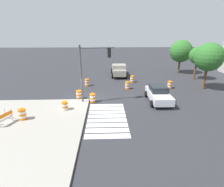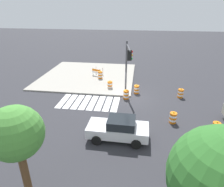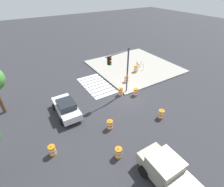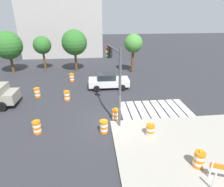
# 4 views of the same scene
# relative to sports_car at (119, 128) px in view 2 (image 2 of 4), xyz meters

# --- Properties ---
(ground_plane) EXTENTS (120.00, 120.00, 0.00)m
(ground_plane) POSITION_rel_sports_car_xyz_m (-0.49, -7.05, -0.81)
(ground_plane) COLOR #2D2D33
(sidewalk_corner) EXTENTS (12.00, 12.00, 0.15)m
(sidewalk_corner) POSITION_rel_sports_car_xyz_m (5.51, -13.05, -0.74)
(sidewalk_corner) COLOR #9E998E
(sidewalk_corner) RESTS_ON ground
(crosswalk_stripes) EXTENTS (5.85, 3.20, 0.02)m
(crosswalk_stripes) POSITION_rel_sports_car_xyz_m (3.51, -5.25, -0.80)
(crosswalk_stripes) COLOR silver
(crosswalk_stripes) RESTS_ON ground
(sports_car) EXTENTS (4.33, 2.19, 1.63)m
(sports_car) POSITION_rel_sports_car_xyz_m (0.00, 0.00, 0.00)
(sports_car) COLOR silver
(sports_car) RESTS_ON ground
(traffic_barrel_near_corner) EXTENTS (0.56, 0.56, 1.02)m
(traffic_barrel_near_corner) POSITION_rel_sports_car_xyz_m (-4.16, 2.66, -0.36)
(traffic_barrel_near_corner) COLOR orange
(traffic_barrel_near_corner) RESTS_ON ground
(traffic_barrel_crosswalk_end) EXTENTS (0.56, 0.56, 1.02)m
(traffic_barrel_crosswalk_end) POSITION_rel_sports_car_xyz_m (-7.09, -1.62, -0.36)
(traffic_barrel_crosswalk_end) COLOR orange
(traffic_barrel_crosswalk_end) RESTS_ON ground
(traffic_barrel_median_near) EXTENTS (0.56, 0.56, 1.02)m
(traffic_barrel_median_near) POSITION_rel_sports_car_xyz_m (-5.58, -7.76, -0.36)
(traffic_barrel_median_near) COLOR orange
(traffic_barrel_median_near) RESTS_ON ground
(traffic_barrel_median_far) EXTENTS (0.56, 0.56, 1.02)m
(traffic_barrel_median_far) POSITION_rel_sports_car_xyz_m (-0.03, -6.66, -0.36)
(traffic_barrel_median_far) COLOR orange
(traffic_barrel_median_far) RESTS_ON ground
(traffic_barrel_far_curb) EXTENTS (0.56, 0.56, 1.02)m
(traffic_barrel_far_curb) POSITION_rel_sports_car_xyz_m (-1.04, -8.18, -0.36)
(traffic_barrel_far_curb) COLOR orange
(traffic_barrel_far_curb) RESTS_ON ground
(traffic_barrel_lane_center) EXTENTS (0.56, 0.56, 1.02)m
(traffic_barrel_lane_center) POSITION_rel_sports_car_xyz_m (-4.13, -2.65, -0.36)
(traffic_barrel_lane_center) COLOR orange
(traffic_barrel_lane_center) RESTS_ON ground
(traffic_barrel_opposite_curb) EXTENTS (0.56, 0.56, 1.02)m
(traffic_barrel_opposite_curb) POSITION_rel_sports_car_xyz_m (1.98, -9.00, -0.36)
(traffic_barrel_opposite_curb) COLOR orange
(traffic_barrel_opposite_curb) RESTS_ON ground
(traffic_barrel_on_sidewalk) EXTENTS (0.56, 0.56, 1.02)m
(traffic_barrel_on_sidewalk) POSITION_rel_sports_car_xyz_m (3.69, -11.97, -0.21)
(traffic_barrel_on_sidewalk) COLOR orange
(traffic_barrel_on_sidewalk) RESTS_ON sidewalk_corner
(construction_barricade) EXTENTS (1.43, 1.18, 1.00)m
(construction_barricade) POSITION_rel_sports_car_xyz_m (4.33, -13.06, -0.09)
(construction_barricade) COLOR silver
(construction_barricade) RESTS_ON sidewalk_corner
(traffic_light_pole) EXTENTS (0.80, 3.26, 5.50)m
(traffic_light_pole) POSITION_rel_sports_car_xyz_m (-0.08, -6.53, 3.10)
(traffic_light_pole) COLOR #4C4C51
(traffic_light_pole) RESTS_ON sidewalk_corner
(street_tree_streetside_mid) EXTENTS (3.34, 3.34, 5.59)m
(street_tree_streetside_mid) POSITION_rel_sports_car_xyz_m (-3.88, 6.82, 3.08)
(street_tree_streetside_mid) COLOR brown
(street_tree_streetside_mid) RESTS_ON ground
(street_tree_streetside_far) EXTENTS (2.39, 2.39, 5.09)m
(street_tree_streetside_far) POSITION_rel_sports_car_xyz_m (3.78, 5.46, 3.01)
(street_tree_streetside_far) COLOR brown
(street_tree_streetside_far) RESTS_ON ground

